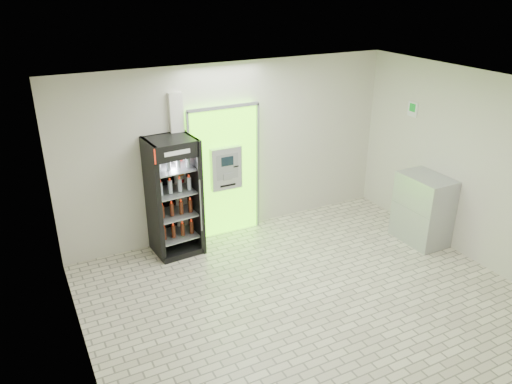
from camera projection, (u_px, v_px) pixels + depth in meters
ground at (306, 298)px, 7.18m from camera, size 6.00×6.00×0.00m
room_shell at (312, 180)px, 6.45m from camera, size 6.00×6.00×6.00m
atm_assembly at (224, 171)px, 8.61m from camera, size 1.30×0.24×2.33m
pillar at (180, 171)px, 8.26m from camera, size 0.22×0.11×2.60m
beverage_cooler at (174, 199)px, 8.08m from camera, size 0.79×0.73×1.97m
steel_cabinet at (423, 209)px, 8.53m from camera, size 0.61×0.90×1.20m
exit_sign at (413, 109)px, 8.72m from camera, size 0.02×0.22×0.26m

